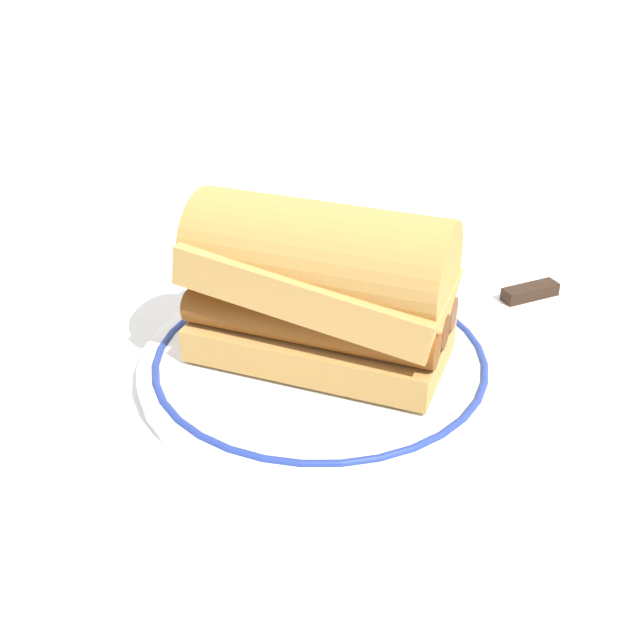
{
  "coord_description": "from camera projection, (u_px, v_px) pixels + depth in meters",
  "views": [
    {
      "loc": [
        0.02,
        -0.5,
        0.33
      ],
      "look_at": [
        -0.02,
        -0.01,
        0.04
      ],
      "focal_mm": 42.43,
      "sensor_mm": 36.0,
      "label": 1
    }
  ],
  "objects": [
    {
      "name": "ground_plane",
      "position": [
        348.0,
        366.0,
        0.6
      ],
      "size": [
        1.5,
        1.5,
        0.0
      ],
      "primitive_type": "plane",
      "color": "silver"
    },
    {
      "name": "plate",
      "position": [
        320.0,
        361.0,
        0.59
      ],
      "size": [
        0.28,
        0.28,
        0.01
      ],
      "color": "white",
      "rests_on": "ground_plane"
    },
    {
      "name": "sausage_sandwich",
      "position": [
        320.0,
        284.0,
        0.56
      ],
      "size": [
        0.21,
        0.14,
        0.12
      ],
      "rotation": [
        0.0,
        0.0,
        -0.27
      ],
      "color": "#C08E47",
      "rests_on": "plate"
    },
    {
      "name": "butter_knife",
      "position": [
        555.0,
        287.0,
        0.71
      ],
      "size": [
        0.13,
        0.08,
        0.01
      ],
      "color": "silver",
      "rests_on": "ground_plane"
    }
  ]
}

